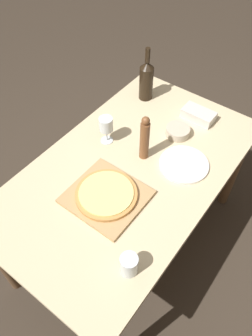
{
  "coord_description": "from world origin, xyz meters",
  "views": [
    {
      "loc": [
        0.62,
        -0.86,
        2.02
      ],
      "look_at": [
        0.01,
        -0.05,
        0.81
      ],
      "focal_mm": 35.0,
      "sensor_mm": 36.0,
      "label": 1
    }
  ],
  "objects_px": {
    "wine_glass": "(106,125)",
    "wine_bottle": "(146,80)",
    "pizza": "(106,194)",
    "pepper_mill": "(145,139)",
    "small_bowl": "(178,131)"
  },
  "relations": [
    {
      "from": "small_bowl",
      "to": "wine_bottle",
      "type": "bearing_deg",
      "value": 153.56
    },
    {
      "from": "pepper_mill",
      "to": "small_bowl",
      "type": "height_order",
      "value": "pepper_mill"
    },
    {
      "from": "pepper_mill",
      "to": "small_bowl",
      "type": "bearing_deg",
      "value": 76.59
    },
    {
      "from": "pizza",
      "to": "wine_bottle",
      "type": "bearing_deg",
      "value": 111.27
    },
    {
      "from": "wine_glass",
      "to": "wine_bottle",
      "type": "bearing_deg",
      "value": 96.19
    },
    {
      "from": "pepper_mill",
      "to": "small_bowl",
      "type": "distance_m",
      "value": 0.27
    },
    {
      "from": "wine_bottle",
      "to": "wine_glass",
      "type": "distance_m",
      "value": 0.44
    },
    {
      "from": "pepper_mill",
      "to": "small_bowl",
      "type": "relative_size",
      "value": 2.01
    },
    {
      "from": "pizza",
      "to": "wine_bottle",
      "type": "height_order",
      "value": "wine_bottle"
    },
    {
      "from": "wine_glass",
      "to": "small_bowl",
      "type": "height_order",
      "value": "wine_glass"
    },
    {
      "from": "pepper_mill",
      "to": "wine_glass",
      "type": "distance_m",
      "value": 0.23
    },
    {
      "from": "wine_glass",
      "to": "pepper_mill",
      "type": "bearing_deg",
      "value": 6.85
    },
    {
      "from": "pizza",
      "to": "small_bowl",
      "type": "height_order",
      "value": "small_bowl"
    },
    {
      "from": "pizza",
      "to": "small_bowl",
      "type": "xyz_separation_m",
      "value": [
        0.05,
        0.56,
        -0.0
      ]
    },
    {
      "from": "small_bowl",
      "to": "pizza",
      "type": "bearing_deg",
      "value": -94.68
    }
  ]
}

